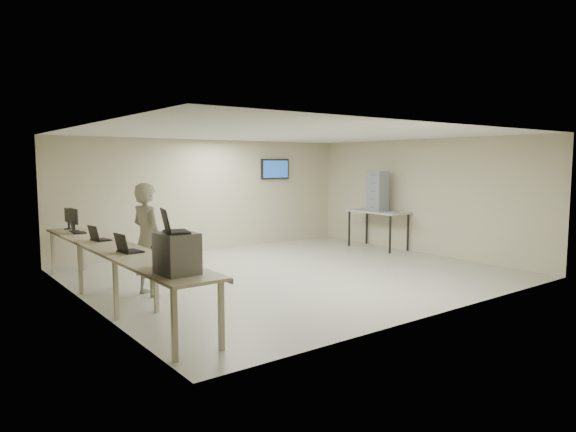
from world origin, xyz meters
TOP-DOWN VIEW (x-y plane):
  - room at (0.03, 0.06)m, footprint 8.01×7.01m
  - workbench at (-3.59, 0.00)m, footprint 0.76×6.00m
  - equipment_box at (-3.65, -2.42)m, footprint 0.44×0.50m
  - laptop_on_box at (-3.71, -2.42)m, footprint 0.40×0.44m
  - laptop_0 at (-3.59, -1.96)m, footprint 0.36×0.40m
  - laptop_1 at (-3.63, -0.61)m, footprint 0.35×0.41m
  - laptop_2 at (-3.61, 0.83)m, footprint 0.33×0.38m
  - laptop_3 at (-3.65, 2.00)m, footprint 0.29×0.34m
  - monitor_near at (-3.60, 2.37)m, footprint 0.20×0.45m
  - monitor_far at (-3.60, 2.75)m, footprint 0.19×0.42m
  - soldier at (-3.00, 0.15)m, footprint 0.58×0.77m
  - side_table at (3.60, 1.09)m, footprint 0.77×1.64m
  - storage_bins at (3.58, 1.09)m, footprint 0.39×0.43m

SIDE VIEW (x-z plane):
  - workbench at x=-3.59m, z-range 0.38..1.28m
  - side_table at x=3.60m, z-range 0.42..1.41m
  - soldier at x=-3.00m, z-range 0.00..1.90m
  - laptop_3 at x=-3.65m, z-range 0.84..1.09m
  - laptop_2 at x=-3.61m, z-range 0.84..1.10m
  - laptop_0 at x=-3.59m, z-range 0.83..1.11m
  - laptop_1 at x=-3.63m, z-range 0.83..1.12m
  - equipment_box at x=-3.65m, z-range 0.90..1.40m
  - monitor_far at x=-3.60m, z-range 0.94..1.36m
  - monitor_near at x=-3.60m, z-range 0.95..1.39m
  - room at x=0.03m, z-range 0.01..2.82m
  - laptop_on_box at x=-3.71m, z-range 1.33..1.62m
  - storage_bins at x=3.58m, z-range 0.98..2.01m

